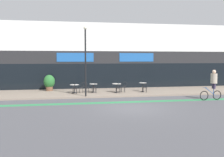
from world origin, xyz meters
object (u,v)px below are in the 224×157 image
cafe_chair_0_near (75,88)px  cafe_chair_3_near (145,86)px  cyclist_0 (213,82)px  cafe_chair_2_near (118,87)px  cafe_chair_1_side (86,86)px  planter_pot (49,82)px  bistro_table_1 (93,86)px  cafe_chair_1_near (94,87)px  cafe_chair_0_side (82,87)px  bistro_table_3 (143,85)px  cafe_chair_2_side (124,86)px  lamp_post (85,56)px  bistro_table_2 (117,86)px  bistro_table_0 (75,87)px

cafe_chair_0_near → cafe_chair_3_near: size_ratio=1.00×
cyclist_0 → cafe_chair_2_near: bearing=-36.0°
cafe_chair_1_side → planter_pot: bearing=156.9°
cafe_chair_3_near → cafe_chair_1_side: bearing=86.2°
bistro_table_1 → cafe_chair_1_near: cafe_chair_1_near is taller
cafe_chair_0_near → cafe_chair_0_side: 0.89m
cafe_chair_1_side → cafe_chair_0_near: bearing=-134.7°
bistro_table_3 → cafe_chair_2_side: size_ratio=0.86×
cafe_chair_1_side → cafe_chair_2_near: (2.57, -1.07, 0.00)m
bistro_table_3 → lamp_post: 6.07m
cafe_chair_1_side → lamp_post: (-0.23, -2.35, 2.54)m
planter_pot → cafe_chair_2_side: bearing=-19.1°
lamp_post → bistro_table_3: bearing=21.4°
bistro_table_2 → cafe_chair_3_near: size_ratio=0.87×
cafe_chair_1_near → cafe_chair_2_near: bearing=-111.4°
bistro_table_3 → cafe_chair_1_side: cafe_chair_1_side is taller
bistro_table_1 → lamp_post: lamp_post is taller
cafe_chair_1_side → cafe_chair_1_near: bearing=-38.9°
cafe_chair_0_side → cafe_chair_1_near: same height
cafe_chair_0_near → bistro_table_0: bearing=5.6°
cafe_chair_1_near → cafe_chair_1_side: (-0.64, 0.63, 0.00)m
bistro_table_3 → cafe_chair_0_near: size_ratio=0.86×
cafe_chair_3_near → cafe_chair_1_near: bearing=92.9°
cafe_chair_1_side → cyclist_0: (8.78, -5.02, 0.66)m
bistro_table_1 → cafe_chair_2_near: cafe_chair_2_near is taller
bistro_table_1 → cafe_chair_2_side: cafe_chair_2_side is taller
bistro_table_2 → cafe_chair_1_near: 1.94m
bistro_table_2 → cafe_chair_2_side: size_ratio=0.87×
bistro_table_0 → bistro_table_2: (3.55, -0.25, 0.03)m
cafe_chair_1_side → cyclist_0: cyclist_0 is taller
cafe_chair_1_side → cafe_chair_3_near: size_ratio=1.00×
bistro_table_0 → bistro_table_1: bearing=6.7°
lamp_post → bistro_table_2: bearing=34.3°
bistro_table_2 → lamp_post: 4.22m
cafe_chair_0_near → cyclist_0: size_ratio=0.41×
bistro_table_1 → cafe_chair_0_side: 1.01m
bistro_table_2 → cafe_chair_1_near: bearing=-174.4°
cafe_chair_1_side → cyclist_0: 10.13m
cafe_chair_1_side → cyclist_0: size_ratio=0.41×
bistro_table_3 → cyclist_0: bearing=-50.6°
cafe_chair_0_near → bistro_table_3: bearing=-78.9°
cafe_chair_2_side → bistro_table_3: bearing=-174.0°
bistro_table_2 → cafe_chair_1_side: size_ratio=0.87×
bistro_table_0 → planter_pot: 2.92m
cafe_chair_0_side → cafe_chair_1_side: size_ratio=1.00×
bistro_table_1 → bistro_table_2: 1.99m
bistro_table_1 → cafe_chair_3_near: bearing=-12.5°
lamp_post → cafe_chair_0_near: bearing=116.7°
cafe_chair_1_side → cafe_chair_3_near: 5.01m
cafe_chair_1_near → cafe_chair_0_near: bearing=88.0°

